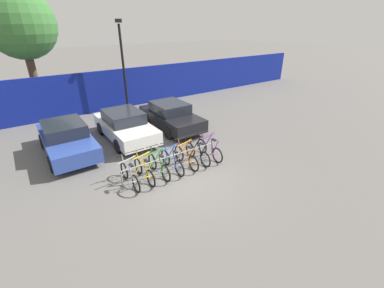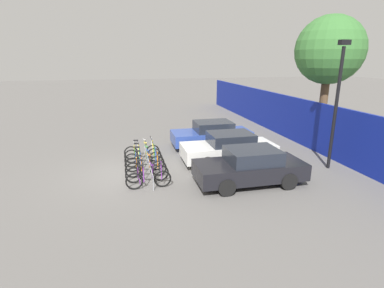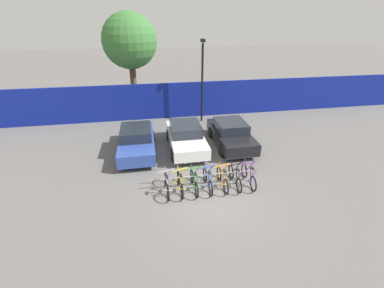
# 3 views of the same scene
# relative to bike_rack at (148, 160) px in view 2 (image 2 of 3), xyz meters

# --- Properties ---
(ground_plane) EXTENTS (120.00, 120.00, 0.00)m
(ground_plane) POSITION_rel_bike_rack_xyz_m (0.04, -0.68, -0.49)
(ground_plane) COLOR #605E5B
(hoarding_wall) EXTENTS (36.00, 0.16, 2.53)m
(hoarding_wall) POSITION_rel_bike_rack_xyz_m (0.04, 8.82, 0.77)
(hoarding_wall) COLOR navy
(hoarding_wall) RESTS_ON ground
(bike_rack) EXTENTS (4.11, 0.04, 0.57)m
(bike_rack) POSITION_rel_bike_rack_xyz_m (0.00, 0.00, 0.00)
(bike_rack) COLOR gray
(bike_rack) RESTS_ON ground
(bicycle_silver) EXTENTS (0.68, 1.71, 1.05)m
(bicycle_silver) POSITION_rel_bike_rack_xyz_m (-1.78, -0.15, -0.11)
(bicycle_silver) COLOR black
(bicycle_silver) RESTS_ON ground
(bicycle_yellow) EXTENTS (0.68, 1.71, 1.05)m
(bicycle_yellow) POSITION_rel_bike_rack_xyz_m (-1.23, -0.15, -0.11)
(bicycle_yellow) COLOR black
(bicycle_yellow) RESTS_ON ground
(bicycle_green) EXTENTS (0.68, 1.71, 1.05)m
(bicycle_green) POSITION_rel_bike_rack_xyz_m (-0.63, -0.15, -0.11)
(bicycle_green) COLOR black
(bicycle_green) RESTS_ON ground
(bicycle_blue) EXTENTS (0.68, 1.71, 1.05)m
(bicycle_blue) POSITION_rel_bike_rack_xyz_m (-0.05, -0.15, -0.11)
(bicycle_blue) COLOR black
(bicycle_blue) RESTS_ON ground
(bicycle_orange) EXTENTS (0.68, 1.71, 1.05)m
(bicycle_orange) POSITION_rel_bike_rack_xyz_m (0.60, -0.15, -0.11)
(bicycle_orange) COLOR black
(bicycle_orange) RESTS_ON ground
(bicycle_black) EXTENTS (0.68, 1.71, 1.05)m
(bicycle_black) POSITION_rel_bike_rack_xyz_m (1.16, -0.15, -0.11)
(bicycle_black) COLOR black
(bicycle_black) RESTS_ON ground
(bicycle_purple) EXTENTS (0.68, 1.71, 1.05)m
(bicycle_purple) POSITION_rel_bike_rack_xyz_m (1.78, -0.15, -0.11)
(bicycle_purple) COLOR black
(bicycle_purple) RESTS_ON ground
(car_blue) EXTENTS (1.91, 4.28, 1.40)m
(car_blue) POSITION_rel_bike_rack_xyz_m (-3.03, 3.73, 0.20)
(car_blue) COLOR #2D479E
(car_blue) RESTS_ON ground
(car_white) EXTENTS (1.91, 4.29, 1.40)m
(car_white) POSITION_rel_bike_rack_xyz_m (-0.37, 3.76, 0.20)
(car_white) COLOR silver
(car_white) RESTS_ON ground
(car_black) EXTENTS (1.91, 4.18, 1.40)m
(car_black) POSITION_rel_bike_rack_xyz_m (2.19, 3.71, 0.20)
(car_black) COLOR black
(car_black) RESTS_ON ground
(lamp_post) EXTENTS (0.24, 0.44, 5.41)m
(lamp_post) POSITION_rel_bike_rack_xyz_m (1.40, 7.83, 2.56)
(lamp_post) COLOR black
(lamp_post) RESTS_ON ground
(tree_behind_hoarding) EXTENTS (3.81, 3.81, 7.05)m
(tree_behind_hoarding) POSITION_rel_bike_rack_xyz_m (-3.20, 10.62, 4.61)
(tree_behind_hoarding) COLOR brown
(tree_behind_hoarding) RESTS_ON ground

